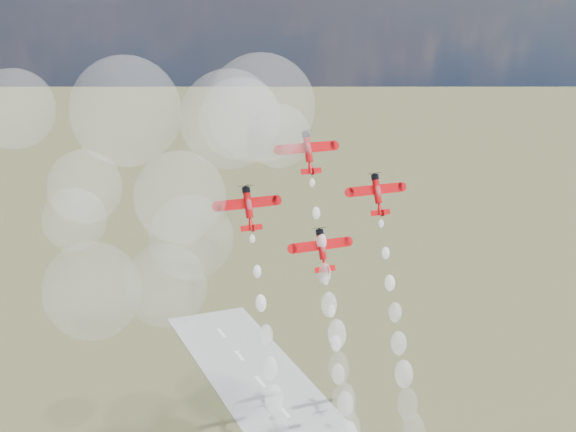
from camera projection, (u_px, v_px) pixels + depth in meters
The scene contains 7 objects.
plane_lead at pixel (308, 152), 165.94m from camera, with size 12.71×5.73×8.69m.
plane_left at pixel (248, 207), 159.96m from camera, with size 12.71×5.73×8.69m.
plane_right at pixel (377, 193), 170.65m from camera, with size 12.71×5.73×8.69m.
plane_slot at pixel (322, 249), 164.67m from camera, with size 12.71×5.73×8.69m.
smoke_trail_lead at pixel (340, 378), 162.79m from camera, with size 5.21×21.66×50.00m.
smoke_trail_right at pixel (410, 414), 167.94m from camera, with size 5.14×21.34×50.63m.
drifted_smoke_cloud at pixel (174, 176), 159.48m from camera, with size 63.84×37.98×58.55m.
Camera 1 is at (-79.79, -126.60, 121.45)m, focal length 50.00 mm.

